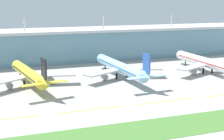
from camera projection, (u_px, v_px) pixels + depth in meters
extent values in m
plane|color=#A8A59E|center=(167.00, 98.00, 145.68)|extent=(600.00, 600.00, 0.00)
cube|color=#6693A8|center=(101.00, 45.00, 239.98)|extent=(280.00, 28.00, 21.44)
cube|color=silver|center=(101.00, 29.00, 237.43)|extent=(288.00, 34.00, 1.80)
cylinder|color=silver|center=(24.00, 25.00, 213.61)|extent=(0.90, 0.90, 9.00)
cylinder|color=silver|center=(104.00, 23.00, 231.07)|extent=(0.90, 0.90, 9.00)
cylinder|color=silver|center=(172.00, 21.00, 248.53)|extent=(0.90, 0.90, 9.00)
cylinder|color=yellow|center=(28.00, 73.00, 165.71)|extent=(15.36, 49.63, 5.80)
cone|color=yellow|center=(16.00, 64.00, 188.31)|extent=(6.19, 5.00, 5.51)
cone|color=yellow|center=(45.00, 83.00, 142.01)|extent=(6.13, 7.46, 5.72)
cube|color=black|center=(44.00, 69.00, 141.44)|extent=(1.94, 6.41, 9.50)
cube|color=yellow|center=(33.00, 85.00, 139.80)|extent=(10.43, 5.09, 0.36)
cube|color=yellow|center=(56.00, 82.00, 145.15)|extent=(10.43, 5.09, 0.36)
cube|color=#B7BABF|center=(7.00, 81.00, 156.42)|extent=(23.79, 18.86, 0.70)
cylinder|color=gray|center=(9.00, 85.00, 158.84)|extent=(4.02, 5.04, 3.20)
cube|color=#B7BABF|center=(53.00, 75.00, 168.10)|extent=(24.85, 11.14, 0.70)
cylinder|color=gray|center=(50.00, 80.00, 169.35)|extent=(4.02, 5.04, 3.20)
cylinder|color=black|center=(20.00, 75.00, 182.42)|extent=(0.70, 0.70, 3.60)
cylinder|color=black|center=(24.00, 84.00, 162.65)|extent=(1.10, 1.10, 3.60)
cylinder|color=black|center=(37.00, 83.00, 165.76)|extent=(1.10, 1.10, 3.60)
cube|color=black|center=(28.00, 73.00, 165.62)|extent=(14.44, 44.79, 0.60)
cylinder|color=#9ED1EA|center=(120.00, 67.00, 182.08)|extent=(10.89, 57.69, 5.80)
cone|color=#9ED1EA|center=(100.00, 58.00, 209.50)|extent=(5.84, 4.47, 5.51)
cone|color=#9ED1EA|center=(147.00, 77.00, 153.51)|extent=(5.50, 7.04, 5.72)
cube|color=#2D5BB7|center=(147.00, 63.00, 152.99)|extent=(1.27, 6.44, 9.50)
cube|color=#9ED1EA|center=(137.00, 78.00, 151.84)|extent=(10.25, 4.08, 0.36)
cube|color=#9ED1EA|center=(156.00, 76.00, 156.16)|extent=(10.25, 4.08, 0.36)
cube|color=#B7BABF|center=(103.00, 72.00, 173.70)|extent=(24.46, 16.99, 0.70)
cylinder|color=gray|center=(104.00, 77.00, 176.08)|extent=(3.59, 4.77, 3.20)
cube|color=#B7BABF|center=(142.00, 69.00, 183.13)|extent=(24.94, 13.48, 0.70)
cylinder|color=gray|center=(138.00, 73.00, 184.56)|extent=(3.59, 4.77, 3.20)
cylinder|color=black|center=(105.00, 67.00, 202.34)|extent=(0.70, 0.70, 3.60)
cylinder|color=black|center=(117.00, 76.00, 179.18)|extent=(1.10, 1.10, 3.60)
cylinder|color=black|center=(127.00, 75.00, 181.69)|extent=(1.10, 1.10, 3.60)
cube|color=#2D5BB7|center=(120.00, 66.00, 181.99)|extent=(10.42, 51.98, 0.60)
cylinder|color=white|center=(205.00, 62.00, 195.25)|extent=(7.31, 57.58, 5.80)
cone|color=white|center=(178.00, 54.00, 223.39)|extent=(5.61, 4.14, 5.51)
cube|color=#B7BABF|center=(193.00, 67.00, 187.45)|extent=(24.72, 15.81, 0.70)
cylinder|color=gray|center=(193.00, 71.00, 189.79)|extent=(3.32, 4.58, 3.20)
cylinder|color=gray|center=(222.00, 68.00, 197.04)|extent=(3.32, 4.58, 3.20)
cylinder|color=black|center=(185.00, 63.00, 216.01)|extent=(0.70, 0.70, 3.60)
cylinder|color=black|center=(203.00, 71.00, 192.46)|extent=(1.10, 1.10, 3.60)
cylinder|color=black|center=(212.00, 70.00, 194.61)|extent=(1.10, 1.10, 3.60)
cube|color=red|center=(205.00, 61.00, 195.16)|extent=(7.19, 51.83, 0.60)
cube|color=yellow|center=(5.00, 119.00, 119.73)|extent=(28.00, 0.70, 0.04)
cube|color=yellow|center=(92.00, 110.00, 130.33)|extent=(28.00, 0.70, 0.04)
cube|color=yellow|center=(166.00, 101.00, 140.93)|extent=(28.00, 0.70, 0.04)
cube|color=#477A33|center=(207.00, 122.00, 117.46)|extent=(300.00, 18.00, 0.10)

